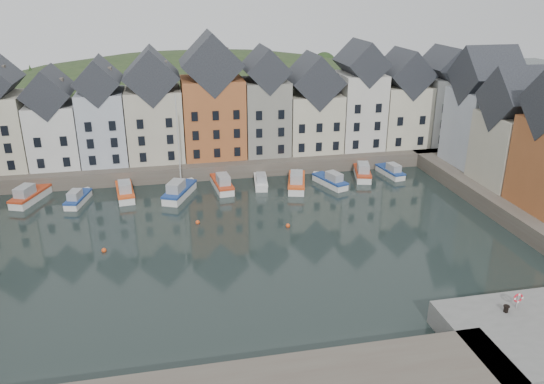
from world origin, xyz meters
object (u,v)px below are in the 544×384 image
object	(u,v)px
mooring_bollard	(506,309)
life_ring_post	(518,298)
boat_a	(29,196)
boat_d	(179,191)

from	to	relation	value
mooring_bollard	life_ring_post	bearing A→B (deg)	16.99
life_ring_post	boat_a	bearing A→B (deg)	140.34
mooring_bollard	life_ring_post	xyz separation A→B (m)	(1.17, 0.36, 0.55)
boat_d	boat_a	bearing A→B (deg)	-163.16
boat_a	life_ring_post	size ratio (longest dim) A/B	5.37
mooring_bollard	life_ring_post	world-z (taller)	life_ring_post
boat_a	mooring_bollard	size ratio (longest dim) A/B	12.46
boat_d	mooring_bollard	distance (m)	41.68
boat_d	life_ring_post	bearing A→B (deg)	-29.30
boat_a	life_ring_post	xyz separation A→B (m)	(43.65, -36.18, 2.10)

